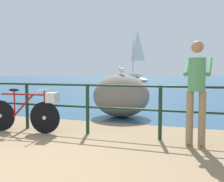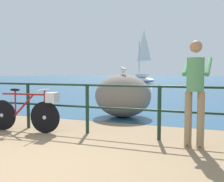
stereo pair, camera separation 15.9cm
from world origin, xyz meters
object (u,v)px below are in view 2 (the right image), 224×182
object	(u,v)px
breakwater_boulder_main	(123,96)
sailboat	(141,77)
person_at_railing	(195,89)
bicycle	(29,110)
seagull	(123,70)

from	to	relation	value
breakwater_boulder_main	sailboat	xyz separation A→B (m)	(-5.48, 22.78, 0.11)
person_at_railing	breakwater_boulder_main	xyz separation A→B (m)	(-2.08, 2.44, -0.39)
breakwater_boulder_main	bicycle	bearing A→B (deg)	-116.38
seagull	breakwater_boulder_main	bearing A→B (deg)	68.56
person_at_railing	sailboat	bearing A→B (deg)	20.71
breakwater_boulder_main	sailboat	world-z (taller)	sailboat
bicycle	sailboat	world-z (taller)	sailboat
bicycle	person_at_railing	size ratio (longest dim) A/B	0.95
seagull	sailboat	bearing A→B (deg)	-33.04
person_at_railing	seagull	xyz separation A→B (m)	(-2.08, 2.45, 0.35)
bicycle	breakwater_boulder_main	xyz separation A→B (m)	(1.24, 2.50, 0.13)
breakwater_boulder_main	sailboat	size ratio (longest dim) A/B	0.26
seagull	bicycle	bearing A→B (deg)	106.93
breakwater_boulder_main	seagull	size ratio (longest dim) A/B	5.47
person_at_railing	sailboat	world-z (taller)	sailboat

